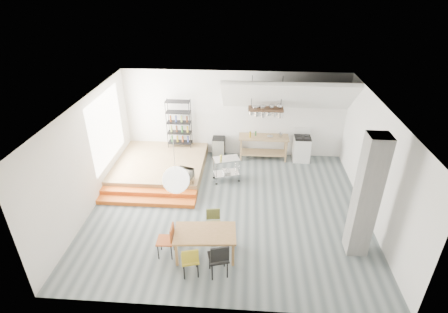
# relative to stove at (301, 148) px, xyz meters

# --- Properties ---
(floor) EXTENTS (8.00, 8.00, 0.00)m
(floor) POSITION_rel_stove_xyz_m (-2.50, -3.16, -0.48)
(floor) COLOR #4E585A
(floor) RESTS_ON ground
(wall_back) EXTENTS (8.00, 0.04, 3.20)m
(wall_back) POSITION_rel_stove_xyz_m (-2.50, 0.34, 1.12)
(wall_back) COLOR silver
(wall_back) RESTS_ON ground
(wall_left) EXTENTS (0.04, 7.00, 3.20)m
(wall_left) POSITION_rel_stove_xyz_m (-6.50, -3.16, 1.12)
(wall_left) COLOR silver
(wall_left) RESTS_ON ground
(wall_right) EXTENTS (0.04, 7.00, 3.20)m
(wall_right) POSITION_rel_stove_xyz_m (1.50, -3.16, 1.12)
(wall_right) COLOR silver
(wall_right) RESTS_ON ground
(ceiling) EXTENTS (8.00, 7.00, 0.02)m
(ceiling) POSITION_rel_stove_xyz_m (-2.50, -3.16, 2.72)
(ceiling) COLOR white
(ceiling) RESTS_ON wall_back
(slope_ceiling) EXTENTS (4.40, 1.44, 1.32)m
(slope_ceiling) POSITION_rel_stove_xyz_m (-0.70, -0.26, 2.07)
(slope_ceiling) COLOR white
(slope_ceiling) RESTS_ON wall_back
(window_pane) EXTENTS (0.02, 2.50, 2.20)m
(window_pane) POSITION_rel_stove_xyz_m (-6.48, -1.66, 1.32)
(window_pane) COLOR white
(window_pane) RESTS_ON wall_left
(platform) EXTENTS (3.00, 3.00, 0.40)m
(platform) POSITION_rel_stove_xyz_m (-5.00, -1.16, -0.28)
(platform) COLOR #95754A
(platform) RESTS_ON ground
(step_lower) EXTENTS (3.00, 0.35, 0.13)m
(step_lower) POSITION_rel_stove_xyz_m (-5.00, -3.11, -0.41)
(step_lower) COLOR #D45B19
(step_lower) RESTS_ON ground
(step_upper) EXTENTS (3.00, 0.35, 0.27)m
(step_upper) POSITION_rel_stove_xyz_m (-5.00, -2.76, -0.35)
(step_upper) COLOR #D45B19
(step_upper) RESTS_ON ground
(concrete_column) EXTENTS (0.50, 0.50, 3.20)m
(concrete_column) POSITION_rel_stove_xyz_m (0.80, -4.66, 1.12)
(concrete_column) COLOR slate
(concrete_column) RESTS_ON ground
(kitchen_counter) EXTENTS (1.80, 0.60, 0.91)m
(kitchen_counter) POSITION_rel_stove_xyz_m (-1.40, -0.01, 0.15)
(kitchen_counter) COLOR #95754A
(kitchen_counter) RESTS_ON ground
(stove) EXTENTS (0.60, 0.60, 1.18)m
(stove) POSITION_rel_stove_xyz_m (0.00, 0.00, 0.00)
(stove) COLOR white
(stove) RESTS_ON ground
(pot_rack) EXTENTS (1.20, 0.50, 1.43)m
(pot_rack) POSITION_rel_stove_xyz_m (-1.37, -0.23, 1.50)
(pot_rack) COLOR #3A2617
(pot_rack) RESTS_ON ceiling
(wire_shelving) EXTENTS (0.88, 0.38, 1.80)m
(wire_shelving) POSITION_rel_stove_xyz_m (-4.50, 0.04, 0.85)
(wire_shelving) COLOR black
(wire_shelving) RESTS_ON platform
(microwave_shelf) EXTENTS (0.60, 0.40, 0.16)m
(microwave_shelf) POSITION_rel_stove_xyz_m (-3.90, -2.41, 0.07)
(microwave_shelf) COLOR #95754A
(microwave_shelf) RESTS_ON platform
(paper_lantern) EXTENTS (0.60, 0.60, 0.60)m
(paper_lantern) POSITION_rel_stove_xyz_m (-3.55, -5.15, 1.72)
(paper_lantern) COLOR white
(paper_lantern) RESTS_ON ceiling
(dining_table) EXTENTS (1.54, 0.94, 0.71)m
(dining_table) POSITION_rel_stove_xyz_m (-2.95, -5.11, 0.15)
(dining_table) COLOR olive
(dining_table) RESTS_ON ground
(chair_mustard) EXTENTS (0.48, 0.48, 0.86)m
(chair_mustard) POSITION_rel_stove_xyz_m (-3.21, -5.80, 0.03)
(chair_mustard) COLOR #A5901C
(chair_mustard) RESTS_ON ground
(chair_black) EXTENTS (0.54, 0.54, 0.96)m
(chair_black) POSITION_rel_stove_xyz_m (-2.56, -5.76, 0.09)
(chair_black) COLOR black
(chair_black) RESTS_ON ground
(chair_olive) EXTENTS (0.43, 0.43, 0.83)m
(chair_olive) POSITION_rel_stove_xyz_m (-2.82, -4.43, 0.01)
(chair_olive) COLOR brown
(chair_olive) RESTS_ON ground
(chair_red) EXTENTS (0.42, 0.42, 0.89)m
(chair_red) POSITION_rel_stove_xyz_m (-3.85, -5.18, 0.05)
(chair_red) COLOR #AC4818
(chair_red) RESTS_ON ground
(rolling_cart) EXTENTS (0.93, 0.69, 0.83)m
(rolling_cart) POSITION_rel_stove_xyz_m (-2.66, -1.61, 0.05)
(rolling_cart) COLOR silver
(rolling_cart) RESTS_ON ground
(mini_fridge) EXTENTS (0.46, 0.46, 0.77)m
(mini_fridge) POSITION_rel_stove_xyz_m (-3.05, 0.04, -0.09)
(mini_fridge) COLOR black
(mini_fridge) RESTS_ON ground
(microwave) EXTENTS (0.58, 0.48, 0.28)m
(microwave) POSITION_rel_stove_xyz_m (-3.90, -2.41, 0.22)
(microwave) COLOR beige
(microwave) RESTS_ON microwave_shelf
(bowl) EXTENTS (0.28, 0.28, 0.05)m
(bowl) POSITION_rel_stove_xyz_m (-1.18, -0.06, 0.46)
(bowl) COLOR silver
(bowl) RESTS_ON kitchen_counter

